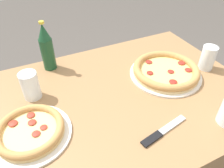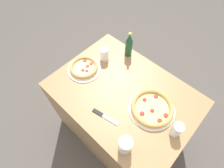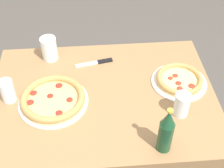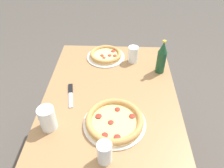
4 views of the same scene
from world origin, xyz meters
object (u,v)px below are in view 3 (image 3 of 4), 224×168
(glass_iced_tea, at_px, (182,105))
(knife, at_px, (96,63))
(glass_mango_juice, at_px, (49,49))
(pizza_salami, at_px, (53,99))
(glass_red_wine, at_px, (8,92))
(beer_bottle, at_px, (166,131))
(pizza_veggie, at_px, (179,80))

(glass_iced_tea, height_order, knife, glass_iced_tea)
(glass_mango_juice, bearing_deg, pizza_salami, 95.63)
(pizza_salami, relative_size, glass_iced_tea, 2.82)
(glass_red_wine, height_order, beer_bottle, beer_bottle)
(glass_mango_juice, distance_m, knife, 0.25)
(pizza_salami, bearing_deg, glass_mango_juice, -84.37)
(beer_bottle, bearing_deg, glass_iced_tea, -122.61)
(glass_red_wine, distance_m, knife, 0.46)
(glass_iced_tea, xyz_separation_m, glass_mango_juice, (0.59, -0.43, 0.00))
(pizza_veggie, bearing_deg, glass_mango_juice, -20.84)
(glass_red_wine, xyz_separation_m, glass_mango_juice, (-0.17, -0.28, 0.01))
(glass_iced_tea, relative_size, knife, 0.57)
(glass_mango_juice, xyz_separation_m, knife, (-0.23, 0.06, -0.06))
(glass_mango_juice, bearing_deg, beer_bottle, 128.64)
(pizza_veggie, bearing_deg, glass_red_wine, 3.25)
(pizza_veggie, bearing_deg, knife, -24.39)
(glass_red_wine, height_order, glass_mango_juice, glass_mango_juice)
(beer_bottle, height_order, knife, beer_bottle)
(pizza_veggie, distance_m, glass_mango_juice, 0.67)
(pizza_veggie, xyz_separation_m, beer_bottle, (0.15, 0.36, 0.09))
(pizza_salami, relative_size, glass_mango_juice, 2.52)
(pizza_veggie, distance_m, glass_red_wine, 0.80)
(knife, bearing_deg, glass_mango_juice, -14.50)
(pizza_veggie, bearing_deg, beer_bottle, 67.45)
(pizza_salami, xyz_separation_m, beer_bottle, (-0.45, 0.28, 0.09))
(beer_bottle, bearing_deg, pizza_salami, -31.99)
(pizza_salami, height_order, glass_iced_tea, glass_iced_tea)
(beer_bottle, bearing_deg, glass_mango_juice, -51.36)
(pizza_veggie, xyz_separation_m, glass_mango_juice, (0.63, -0.24, 0.04))
(glass_red_wine, bearing_deg, glass_iced_tea, 169.23)
(pizza_salami, distance_m, glass_iced_tea, 0.57)
(glass_red_wine, bearing_deg, beer_bottle, 154.06)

